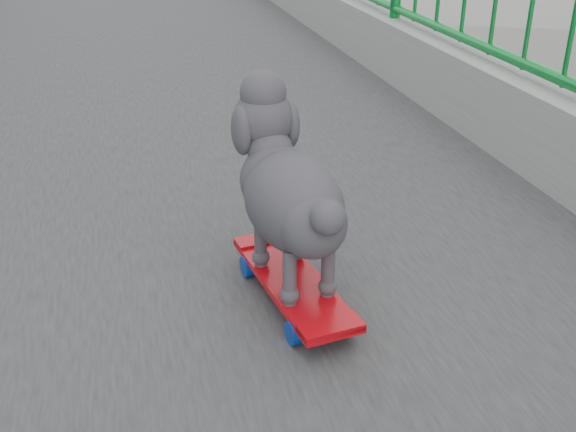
% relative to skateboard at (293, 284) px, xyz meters
% --- Properties ---
extents(skateboard, '(0.22, 0.52, 0.07)m').
position_rel_skateboard_xyz_m(skateboard, '(0.00, 0.00, 0.00)').
color(skateboard, red).
rests_on(skateboard, footbridge).
extents(poodle, '(0.27, 0.53, 0.44)m').
position_rel_skateboard_xyz_m(poodle, '(-0.00, 0.03, 0.25)').
color(poodle, '#2C292E').
rests_on(poodle, skateboard).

